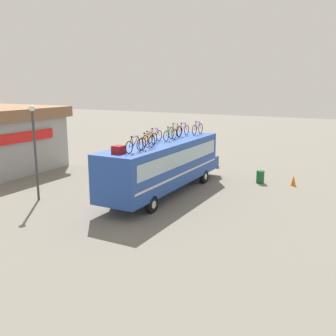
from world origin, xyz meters
name	(u,v)px	position (x,y,z in m)	size (l,w,h in m)	color
ground_plane	(163,194)	(0.00, 0.00, 0.00)	(120.00, 120.00, 0.00)	slate
bus	(164,163)	(0.15, 0.00, 1.92)	(11.97, 2.66, 3.26)	#23479E
luggage_bag_1	(119,150)	(-4.42, 0.13, 3.46)	(0.59, 0.53, 0.40)	maroon
rooftop_bicycle_1	(135,145)	(-3.73, -0.39, 3.63)	(1.69, 0.44, 0.87)	black
rooftop_bicycle_2	(147,142)	(-2.58, -0.43, 3.65)	(1.69, 0.44, 0.93)	black
rooftop_bicycle_3	(150,139)	(-1.44, 0.09, 3.63)	(1.67, 0.44, 0.87)	black
rooftop_bicycle_4	(155,136)	(-0.28, 0.43, 3.63)	(1.76, 0.44, 0.89)	black
rooftop_bicycle_5	(170,134)	(0.83, -0.04, 3.64)	(1.74, 0.44, 0.89)	black
rooftop_bicycle_6	(175,132)	(1.97, 0.20, 3.67)	(1.81, 0.44, 0.98)	black
rooftop_bicycle_7	(183,130)	(3.07, 0.16, 3.65)	(1.80, 0.44, 0.93)	black
rooftop_bicycle_8	(197,129)	(4.27, -0.36, 3.66)	(1.77, 0.44, 0.95)	black
trash_bin	(260,177)	(5.54, -4.58, 0.43)	(0.53, 0.53, 0.87)	#1E592D
traffic_cone	(293,181)	(5.93, -6.73, 0.34)	(0.35, 0.35, 0.68)	orange
street_lamp	(35,142)	(-4.52, 5.94, 3.42)	(0.35, 0.35, 5.54)	#38383D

